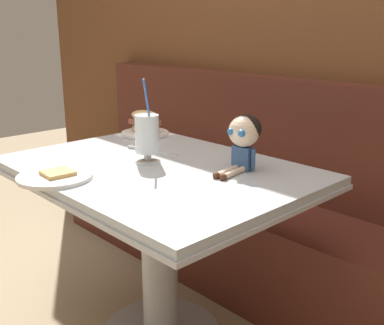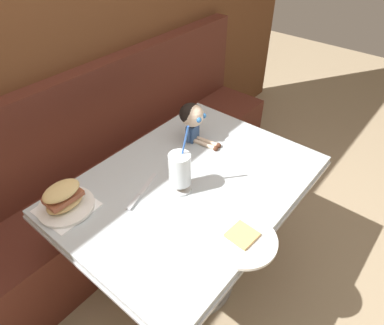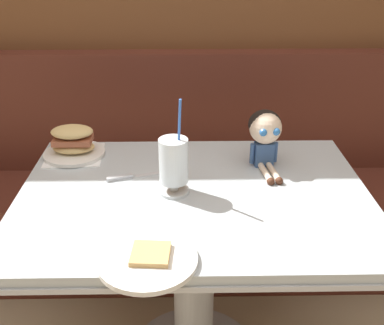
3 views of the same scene
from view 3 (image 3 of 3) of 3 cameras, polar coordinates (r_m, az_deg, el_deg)
The scene contains 8 objects.
wood_panel_wall at distance 2.18m, azimuth -0.26°, elevation 18.81°, with size 4.40×0.08×2.40m, color brown.
booth_bench at distance 2.24m, azimuth -0.12°, elevation -4.80°, with size 2.60×0.48×1.00m.
diner_table at distance 1.60m, azimuth 0.24°, elevation -9.76°, with size 1.11×0.81×0.74m.
toast_plate at distance 1.20m, azimuth -5.31°, elevation -11.49°, with size 0.25×0.25×0.03m.
milkshake_glass at distance 1.44m, azimuth -2.22°, elevation -0.13°, with size 0.10×0.10×0.31m.
sandwich_plate at distance 1.76m, azimuth -14.04°, elevation 2.18°, with size 0.22×0.22×0.12m.
butter_knife at distance 1.59m, azimuth -7.49°, elevation -1.67°, with size 0.23×0.09×0.01m.
seated_doll at distance 1.63m, azimuth 8.79°, elevation 3.78°, with size 0.12×0.22×0.20m.
Camera 3 is at (-0.03, -1.11, 1.48)m, focal length 44.47 mm.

